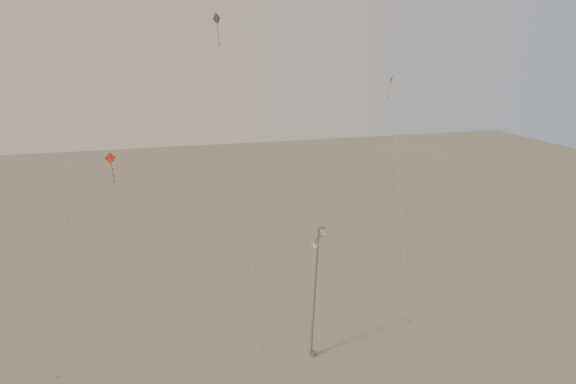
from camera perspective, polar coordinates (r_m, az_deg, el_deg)
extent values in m
plane|color=gray|center=(32.22, 1.99, -21.95)|extent=(160.00, 160.00, 0.00)
cylinder|color=gray|center=(33.58, 3.23, -19.77)|extent=(0.44, 0.44, 0.30)
cylinder|color=gray|center=(31.01, 3.37, -12.91)|extent=(0.57, 0.18, 9.58)
cylinder|color=gray|center=(29.01, 4.27, -4.50)|extent=(0.14, 0.14, 0.18)
cylinder|color=gray|center=(29.27, 4.49, -4.62)|extent=(0.41, 0.40, 0.07)
cylinder|color=gray|center=(29.53, 4.70, -4.73)|extent=(0.06, 0.06, 0.30)
ellipsoid|color=#BCBCB7|center=(29.59, 4.69, -5.00)|extent=(0.52, 0.52, 0.18)
cylinder|color=gray|center=(29.01, 3.89, -5.77)|extent=(0.54, 0.39, 0.07)
cylinder|color=gray|center=(28.87, 3.51, -6.31)|extent=(0.06, 0.06, 0.40)
ellipsoid|color=#BCBCB7|center=(28.95, 3.50, -6.68)|extent=(0.52, 0.52, 0.18)
cylinder|color=beige|center=(36.05, -26.09, 6.84)|extent=(2.76, 14.78, 29.75)
cylinder|color=gray|center=(35.22, -27.24, -20.15)|extent=(0.06, 0.06, 0.10)
cube|color=black|center=(35.62, -9.07, 20.93)|extent=(0.45, 0.83, 0.88)
cylinder|color=black|center=(35.68, -8.83, 19.07)|extent=(0.17, 0.19, 1.52)
cylinder|color=beige|center=(32.85, -6.16, 1.34)|extent=(1.37, 8.11, 22.72)
cylinder|color=gray|center=(34.38, -3.19, -18.98)|extent=(0.06, 0.06, 0.10)
cylinder|color=beige|center=(35.45, 2.19, 17.75)|extent=(0.63, 8.13, 41.25)
cylinder|color=gray|center=(37.48, 3.26, -15.59)|extent=(0.06, 0.06, 0.10)
cube|color=maroon|center=(28.16, -21.65, 4.02)|extent=(0.68, 0.38, 0.75)
cylinder|color=maroon|center=(28.51, -21.34, 2.27)|extent=(0.07, 0.19, 1.21)
cylinder|color=beige|center=(28.80, -15.01, -10.40)|extent=(5.37, 3.40, 14.45)
cube|color=black|center=(41.92, 12.98, 13.73)|extent=(0.36, 0.79, 0.78)
cylinder|color=black|center=(41.91, 12.70, 12.40)|extent=(0.20, 0.03, 1.24)
cylinder|color=beige|center=(38.75, 13.96, -0.21)|extent=(2.22, 9.72, 18.04)
cylinder|color=gray|center=(38.19, 15.06, -15.54)|extent=(0.06, 0.06, 0.10)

